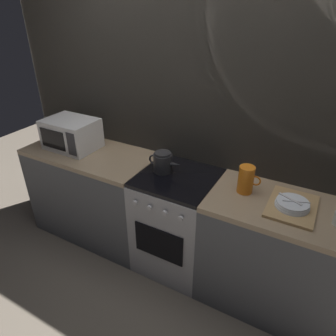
{
  "coord_description": "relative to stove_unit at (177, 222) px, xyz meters",
  "views": [
    {
      "loc": [
        0.93,
        -1.82,
        2.11
      ],
      "look_at": [
        -0.09,
        0.0,
        0.95
      ],
      "focal_mm": 32.63,
      "sensor_mm": 36.0,
      "label": 1
    }
  ],
  "objects": [
    {
      "name": "dish_pile",
      "position": [
        0.85,
        -0.0,
        0.47
      ],
      "size": [
        0.3,
        0.4,
        0.07
      ],
      "color": "tan",
      "rests_on": "counter_right"
    },
    {
      "name": "counter_right",
      "position": [
        0.9,
        0.0,
        0.0
      ],
      "size": [
        1.2,
        0.6,
        0.9
      ],
      "color": "#515459",
      "rests_on": "ground_plane"
    },
    {
      "name": "ground_plane",
      "position": [
        0.0,
        0.0,
        -0.45
      ],
      "size": [
        8.0,
        8.0,
        0.0
      ],
      "primitive_type": "plane",
      "color": "#6B6054"
    },
    {
      "name": "counter_left",
      "position": [
        -0.9,
        0.0,
        0.0
      ],
      "size": [
        1.2,
        0.6,
        0.9
      ],
      "color": "#515459",
      "rests_on": "ground_plane"
    },
    {
      "name": "back_wall",
      "position": [
        0.0,
        0.32,
        0.75
      ],
      "size": [
        3.6,
        0.05,
        2.4
      ],
      "color": "#A39989",
      "rests_on": "ground_plane"
    },
    {
      "name": "stove_unit",
      "position": [
        0.0,
        0.0,
        0.0
      ],
      "size": [
        0.6,
        0.63,
        0.9
      ],
      "color": "#9E9EA3",
      "rests_on": "ground_plane"
    },
    {
      "name": "kettle",
      "position": [
        -0.14,
        0.02,
        0.53
      ],
      "size": [
        0.28,
        0.15,
        0.17
      ],
      "color": "#262628",
      "rests_on": "stove_unit"
    },
    {
      "name": "microwave",
      "position": [
        -1.09,
        0.0,
        0.59
      ],
      "size": [
        0.46,
        0.35,
        0.27
      ],
      "color": "white",
      "rests_on": "counter_left"
    },
    {
      "name": "pitcher",
      "position": [
        0.52,
        0.04,
        0.55
      ],
      "size": [
        0.16,
        0.11,
        0.2
      ],
      "color": "orange",
      "rests_on": "counter_right"
    }
  ]
}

